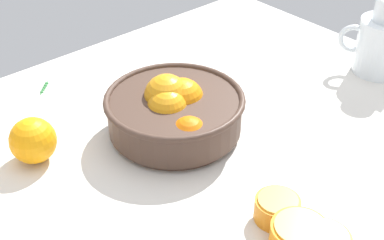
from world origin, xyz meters
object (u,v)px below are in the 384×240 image
Objects in this scene: fruit_bowl at (175,111)px; orange_half_0 at (277,209)px; juice_pitcher at (382,45)px; loose_orange_2 at (33,140)px; orange_half_1 at (299,236)px.

fruit_bowl is 3.75× the size of orange_half_0.
juice_pitcher is 76.90cm from loose_orange_2.
juice_pitcher is at bearing 22.29° from orange_half_1.
fruit_bowl is 35.06cm from orange_half_1.
loose_orange_2 reaches higher than orange_half_1.
orange_half_0 is 0.83× the size of orange_half_1.
fruit_bowl reaches higher than orange_half_1.
orange_half_1 is (-2.01, -5.92, 0.18)cm from orange_half_0.
juice_pitcher is at bearing 17.45° from orange_half_0.
juice_pitcher is 2.61× the size of orange_half_0.
juice_pitcher reaches higher than orange_half_1.
fruit_bowl is at bearing 80.88° from orange_half_1.
fruit_bowl is at bearing -23.28° from loose_orange_2.
juice_pitcher is at bearing -16.76° from loose_orange_2.
orange_half_0 is 6.25cm from orange_half_1.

